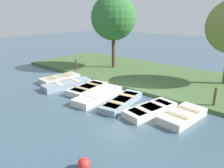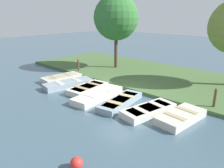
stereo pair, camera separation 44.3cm
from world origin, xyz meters
name	(u,v)px [view 1 (the left image)]	position (x,y,z in m)	size (l,w,h in m)	color
ground_plane	(118,95)	(0.00, 0.00, 0.00)	(80.00, 80.00, 0.00)	#425B6B
shore_bank	(159,76)	(-5.00, 0.00, 0.10)	(8.00, 24.00, 0.19)	#476638
dock_walkway	(133,87)	(-1.54, 0.00, 0.09)	(1.00, 21.95, 0.19)	brown
rowboat_0	(60,79)	(0.62, -5.08, 0.20)	(2.94, 1.41, 0.40)	beige
rowboat_1	(67,84)	(1.13, -3.57, 0.20)	(3.45, 1.56, 0.41)	#8C9EA8
rowboat_2	(87,89)	(0.83, -1.88, 0.19)	(2.89, 1.52, 0.38)	silver
rowboat_3	(98,95)	(1.26, -0.49, 0.19)	(3.58, 1.53, 0.39)	silver
rowboat_4	(122,101)	(1.06, 1.09, 0.17)	(3.36, 1.54, 0.35)	#8C9EA8
rowboat_5	(150,110)	(0.95, 2.85, 0.18)	(3.07, 1.64, 0.37)	silver
rowboat_6	(183,116)	(0.58, 4.37, 0.20)	(2.72, 1.46, 0.40)	beige
mooring_post_near	(76,66)	(-1.68, -5.94, 0.59)	(0.14, 0.14, 1.18)	brown
mooring_post_far	(215,98)	(-1.68, 5.06, 0.59)	(0.14, 0.14, 1.18)	brown
buoy	(84,164)	(5.95, 3.46, 0.21)	(0.41, 0.41, 0.41)	red
park_tree_far_left	(113,18)	(-4.73, -4.48, 4.43)	(3.77, 3.77, 6.33)	#4C3828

